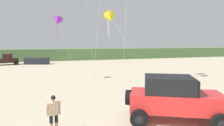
% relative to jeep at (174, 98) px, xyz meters
% --- Properties ---
extents(dune_ridge, '(90.00, 6.88, 2.61)m').
position_rel_jeep_xyz_m(dune_ridge, '(2.63, 39.57, 0.10)').
color(dune_ridge, '#567A47').
rests_on(dune_ridge, ground_plane).
extents(jeep, '(5.00, 4.08, 2.26)m').
position_rel_jeep_xyz_m(jeep, '(0.00, 0.00, 0.00)').
color(jeep, red).
rests_on(jeep, ground_plane).
extents(person_watching, '(0.61, 0.36, 1.67)m').
position_rel_jeep_xyz_m(person_watching, '(-5.72, 0.52, -0.26)').
color(person_watching, tan).
rests_on(person_watching, ground_plane).
extents(distant_pickup, '(4.90, 3.28, 1.98)m').
position_rel_jeep_xyz_m(distant_pickup, '(-13.41, 31.27, -0.26)').
color(distant_pickup, black).
rests_on(distant_pickup, ground_plane).
extents(distant_sedan, '(4.52, 2.97, 1.20)m').
position_rel_jeep_xyz_m(distant_sedan, '(-8.00, 30.88, -0.60)').
color(distant_sedan, '#1E232D').
rests_on(distant_sedan, ground_plane).
extents(kite_purple_stunt, '(3.24, 6.36, 6.91)m').
position_rel_jeep_xyz_m(kite_purple_stunt, '(-0.42, 9.19, 4.98)').
color(kite_purple_stunt, yellow).
rests_on(kite_purple_stunt, ground_plane).
extents(kite_pink_ribbon, '(2.57, 4.30, 6.67)m').
position_rel_jeep_xyz_m(kite_pink_ribbon, '(-4.90, 12.38, 4.83)').
color(kite_pink_ribbon, purple).
rests_on(kite_pink_ribbon, ground_plane).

